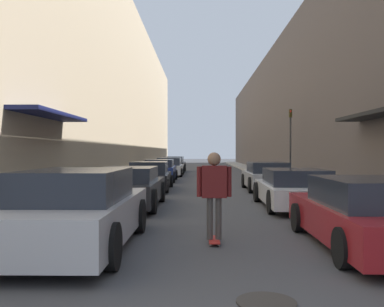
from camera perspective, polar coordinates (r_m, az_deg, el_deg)
ground at (r=28.42m, az=1.79°, el=-3.27°), size 147.17×147.17×0.00m
curb_strip_left at (r=35.34m, az=-5.79°, el=-2.49°), size 1.80×66.89×0.12m
curb_strip_right at (r=35.45m, az=9.02°, el=-2.48°), size 1.80×66.89×0.12m
building_row_left at (r=36.08m, az=-10.42°, el=8.05°), size 4.90×66.89×13.29m
building_row_right at (r=36.09m, az=13.61°, el=5.59°), size 4.90×66.89×10.22m
parked_car_left_0 at (r=8.00m, az=-14.77°, el=-7.34°), size 1.94×4.79×1.43m
parked_car_left_1 at (r=13.53m, az=-8.56°, el=-4.49°), size 2.06×4.69×1.27m
parked_car_left_2 at (r=19.55m, az=-5.61°, el=-3.07°), size 1.89×4.64×1.29m
parked_car_left_3 at (r=25.22m, az=-4.25°, el=-2.30°), size 1.88×4.27×1.29m
parked_car_left_4 at (r=30.88m, az=-2.98°, el=-1.83°), size 1.93×4.78×1.31m
parked_car_left_5 at (r=36.52m, az=-2.41°, el=-1.47°), size 1.91×4.53×1.33m
parked_car_right_0 at (r=8.43m, az=22.10°, el=-7.50°), size 1.93×4.74×1.27m
parked_car_right_1 at (r=13.71m, az=13.47°, el=-4.57°), size 2.08×4.79×1.21m
parked_car_right_2 at (r=19.55m, az=9.95°, el=-3.05°), size 1.95×4.36×1.28m
skateboarder at (r=8.18m, az=2.97°, el=-4.51°), size 0.66×0.78×1.73m
manhole_cover at (r=5.29m, az=9.87°, el=-18.94°), size 0.70×0.70×0.02m
traffic_light at (r=24.57m, az=12.98°, el=2.12°), size 0.16×0.22×4.00m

